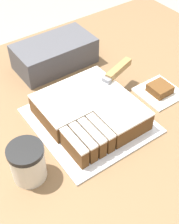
% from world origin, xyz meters
% --- Properties ---
extents(countertop, '(1.40, 1.10, 0.95)m').
position_xyz_m(countertop, '(0.00, 0.00, 0.48)').
color(countertop, brown).
rests_on(countertop, ground_plane).
extents(cake_board, '(0.30, 0.32, 0.01)m').
position_xyz_m(cake_board, '(-0.01, 0.02, 0.96)').
color(cake_board, silver).
rests_on(cake_board, countertop).
extents(cake, '(0.25, 0.27, 0.06)m').
position_xyz_m(cake, '(-0.01, 0.02, 0.99)').
color(cake, brown).
rests_on(cake, cake_board).
extents(knife, '(0.30, 0.11, 0.02)m').
position_xyz_m(knife, '(0.12, 0.08, 1.03)').
color(knife, silver).
rests_on(knife, cake).
extents(coffee_cup, '(0.09, 0.09, 0.10)m').
position_xyz_m(coffee_cup, '(-0.24, -0.05, 1.01)').
color(coffee_cup, beige).
rests_on(coffee_cup, countertop).
extents(paper_napkin, '(0.13, 0.13, 0.01)m').
position_xyz_m(paper_napkin, '(0.24, -0.01, 0.96)').
color(paper_napkin, white).
rests_on(paper_napkin, countertop).
extents(brownie, '(0.06, 0.06, 0.03)m').
position_xyz_m(brownie, '(0.24, -0.01, 0.97)').
color(brownie, brown).
rests_on(brownie, paper_napkin).
extents(storage_box, '(0.27, 0.15, 0.09)m').
position_xyz_m(storage_box, '(0.05, 0.32, 1.00)').
color(storage_box, '#47474C').
rests_on(storage_box, countertop).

